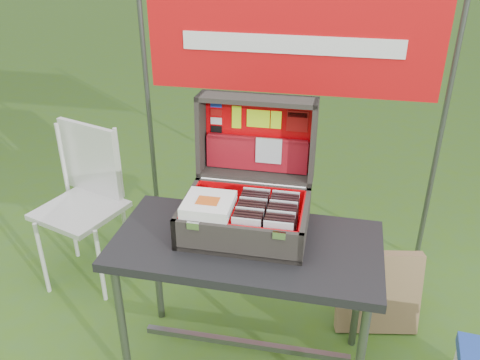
% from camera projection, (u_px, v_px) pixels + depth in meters
% --- Properties ---
extents(table, '(1.13, 0.58, 0.70)m').
position_uv_depth(table, '(246.00, 306.00, 2.29)').
color(table, black).
rests_on(table, ground).
extents(table_top, '(1.13, 0.58, 0.04)m').
position_uv_depth(table_top, '(246.00, 245.00, 2.14)').
color(table_top, black).
rests_on(table_top, ground).
extents(table_leg_fl, '(0.04, 0.04, 0.66)m').
position_uv_depth(table_leg_fl, '(123.00, 328.00, 2.20)').
color(table_leg_fl, '#59595B').
rests_on(table_leg_fl, ground).
extents(table_leg_bl, '(0.04, 0.04, 0.66)m').
position_uv_depth(table_leg_bl, '(157.00, 266.00, 2.58)').
color(table_leg_bl, '#59595B').
rests_on(table_leg_bl, ground).
extents(table_leg_br, '(0.04, 0.04, 0.66)m').
position_uv_depth(table_leg_br, '(359.00, 292.00, 2.41)').
color(table_leg_br, '#59595B').
rests_on(table_leg_br, ground).
extents(table_brace, '(0.98, 0.03, 0.03)m').
position_uv_depth(table_brace, '(246.00, 343.00, 2.40)').
color(table_brace, '#59595B').
rests_on(table_brace, ground).
extents(suitcase, '(0.53, 0.54, 0.52)m').
position_uv_depth(suitcase, '(248.00, 173.00, 2.12)').
color(suitcase, '#423B35').
rests_on(suitcase, table).
extents(suitcase_base_bottom, '(0.53, 0.38, 0.02)m').
position_uv_depth(suitcase_base_bottom, '(245.00, 230.00, 2.19)').
color(suitcase_base_bottom, '#423B35').
rests_on(suitcase_base_bottom, table_top).
extents(suitcase_base_wall_front, '(0.53, 0.02, 0.14)m').
position_uv_depth(suitcase_base_wall_front, '(236.00, 242.00, 2.00)').
color(suitcase_base_wall_front, '#423B35').
rests_on(suitcase_base_wall_front, table_top).
extents(suitcase_base_wall_back, '(0.53, 0.02, 0.14)m').
position_uv_depth(suitcase_base_wall_back, '(252.00, 198.00, 2.31)').
color(suitcase_base_wall_back, '#423B35').
rests_on(suitcase_base_wall_back, table_top).
extents(suitcase_base_wall_left, '(0.02, 0.38, 0.14)m').
position_uv_depth(suitcase_base_wall_left, '(187.00, 212.00, 2.20)').
color(suitcase_base_wall_left, '#423B35').
rests_on(suitcase_base_wall_left, table_top).
extents(suitcase_base_wall_right, '(0.02, 0.38, 0.14)m').
position_uv_depth(suitcase_base_wall_right, '(305.00, 225.00, 2.11)').
color(suitcase_base_wall_right, '#423B35').
rests_on(suitcase_base_wall_right, table_top).
extents(suitcase_liner_floor, '(0.49, 0.34, 0.01)m').
position_uv_depth(suitcase_liner_floor, '(245.00, 228.00, 2.18)').
color(suitcase_liner_floor, '#DB0305').
rests_on(suitcase_liner_floor, suitcase_base_bottom).
extents(suitcase_latch_left, '(0.05, 0.01, 0.03)m').
position_uv_depth(suitcase_latch_left, '(193.00, 226.00, 1.99)').
color(suitcase_latch_left, silver).
rests_on(suitcase_latch_left, suitcase_base_wall_front).
extents(suitcase_latch_right, '(0.05, 0.01, 0.03)m').
position_uv_depth(suitcase_latch_right, '(279.00, 235.00, 1.94)').
color(suitcase_latch_right, silver).
rests_on(suitcase_latch_right, suitcase_base_wall_front).
extents(suitcase_hinge, '(0.48, 0.02, 0.02)m').
position_uv_depth(suitcase_hinge, '(253.00, 183.00, 2.29)').
color(suitcase_hinge, silver).
rests_on(suitcase_hinge, suitcase_base_wall_back).
extents(suitcase_lid_back, '(0.53, 0.04, 0.38)m').
position_uv_depth(suitcase_lid_back, '(258.00, 134.00, 2.33)').
color(suitcase_lid_back, '#423B35').
rests_on(suitcase_lid_back, suitcase_base_wall_back).
extents(suitcase_lid_rim_far, '(0.53, 0.14, 0.03)m').
position_uv_depth(suitcase_lid_rim_far, '(257.00, 99.00, 2.20)').
color(suitcase_lid_rim_far, '#423B35').
rests_on(suitcase_lid_rim_far, suitcase_lid_back).
extents(suitcase_lid_rim_near, '(0.53, 0.14, 0.03)m').
position_uv_depth(suitcase_lid_rim_near, '(255.00, 175.00, 2.35)').
color(suitcase_lid_rim_near, '#423B35').
rests_on(suitcase_lid_rim_near, suitcase_lid_back).
extents(suitcase_lid_rim_left, '(0.02, 0.16, 0.39)m').
position_uv_depth(suitcase_lid_rim_left, '(201.00, 134.00, 2.32)').
color(suitcase_lid_rim_left, '#423B35').
rests_on(suitcase_lid_rim_left, suitcase_lid_back).
extents(suitcase_lid_rim_right, '(0.02, 0.16, 0.39)m').
position_uv_depth(suitcase_lid_rim_right, '(313.00, 143.00, 2.23)').
color(suitcase_lid_rim_right, '#423B35').
rests_on(suitcase_lid_rim_right, suitcase_lid_back).
extents(suitcase_lid_liner, '(0.48, 0.02, 0.33)m').
position_uv_depth(suitcase_lid_liner, '(258.00, 135.00, 2.31)').
color(suitcase_lid_liner, '#DB0305').
rests_on(suitcase_lid_liner, suitcase_lid_back).
extents(suitcase_liner_wall_front, '(0.49, 0.01, 0.12)m').
position_uv_depth(suitcase_liner_wall_front, '(237.00, 238.00, 2.01)').
color(suitcase_liner_wall_front, '#DB0305').
rests_on(suitcase_liner_wall_front, suitcase_base_bottom).
extents(suitcase_liner_wall_back, '(0.49, 0.01, 0.12)m').
position_uv_depth(suitcase_liner_wall_back, '(252.00, 197.00, 2.30)').
color(suitcase_liner_wall_back, '#DB0305').
rests_on(suitcase_liner_wall_back, suitcase_base_bottom).
extents(suitcase_liner_wall_left, '(0.01, 0.34, 0.12)m').
position_uv_depth(suitcase_liner_wall_left, '(190.00, 210.00, 2.19)').
color(suitcase_liner_wall_left, '#DB0305').
rests_on(suitcase_liner_wall_left, suitcase_base_bottom).
extents(suitcase_liner_wall_right, '(0.01, 0.34, 0.12)m').
position_uv_depth(suitcase_liner_wall_right, '(302.00, 222.00, 2.11)').
color(suitcase_liner_wall_right, '#DB0305').
rests_on(suitcase_liner_wall_right, suitcase_base_bottom).
extents(suitcase_lid_pocket, '(0.47, 0.04, 0.15)m').
position_uv_depth(suitcase_lid_pocket, '(257.00, 154.00, 2.33)').
color(suitcase_lid_pocket, maroon).
rests_on(suitcase_lid_pocket, suitcase_lid_liner).
extents(suitcase_pocket_edge, '(0.46, 0.02, 0.02)m').
position_uv_depth(suitcase_pocket_edge, '(257.00, 139.00, 2.30)').
color(suitcase_pocket_edge, maroon).
rests_on(suitcase_pocket_edge, suitcase_lid_pocket).
extents(suitcase_pocket_cd, '(0.12, 0.02, 0.12)m').
position_uv_depth(suitcase_pocket_cd, '(269.00, 151.00, 2.30)').
color(suitcase_pocket_cd, silver).
rests_on(suitcase_pocket_cd, suitcase_lid_pocket).
extents(lid_sticker_cc_a, '(0.05, 0.00, 0.03)m').
position_uv_depth(lid_sticker_cc_a, '(216.00, 104.00, 2.29)').
color(lid_sticker_cc_a, '#1933B2').
rests_on(lid_sticker_cc_a, suitcase_lid_liner).
extents(lid_sticker_cc_b, '(0.05, 0.00, 0.03)m').
position_uv_depth(lid_sticker_cc_b, '(216.00, 112.00, 2.30)').
color(lid_sticker_cc_b, '#B01010').
rests_on(lid_sticker_cc_b, suitcase_lid_liner).
extents(lid_sticker_cc_c, '(0.05, 0.00, 0.03)m').
position_uv_depth(lid_sticker_cc_c, '(216.00, 121.00, 2.32)').
color(lid_sticker_cc_c, white).
rests_on(lid_sticker_cc_c, suitcase_lid_liner).
extents(lid_sticker_cc_d, '(0.05, 0.00, 0.03)m').
position_uv_depth(lid_sticker_cc_d, '(216.00, 129.00, 2.34)').
color(lid_sticker_cc_d, black).
rests_on(lid_sticker_cc_d, suitcase_lid_liner).
extents(lid_card_neon_tall, '(0.04, 0.01, 0.10)m').
position_uv_depth(lid_card_neon_tall, '(237.00, 117.00, 2.29)').
color(lid_card_neon_tall, '#C4FA18').
rests_on(lid_card_neon_tall, suitcase_lid_liner).
extents(lid_card_neon_main, '(0.10, 0.01, 0.08)m').
position_uv_depth(lid_card_neon_main, '(258.00, 119.00, 2.28)').
color(lid_card_neon_main, '#C4FA18').
rests_on(lid_card_neon_main, suitcase_lid_liner).
extents(lid_card_neon_small, '(0.05, 0.01, 0.08)m').
position_uv_depth(lid_card_neon_small, '(276.00, 120.00, 2.26)').
color(lid_card_neon_small, '#C4FA18').
rests_on(lid_card_neon_small, suitcase_lid_liner).
extents(lid_sticker_band, '(0.09, 0.01, 0.09)m').
position_uv_depth(lid_sticker_band, '(297.00, 121.00, 2.25)').
color(lid_sticker_band, '#B01010').
rests_on(lid_sticker_band, suitcase_lid_liner).
extents(lid_sticker_band_bar, '(0.09, 0.00, 0.02)m').
position_uv_depth(lid_sticker_band_bar, '(298.00, 115.00, 2.23)').
color(lid_sticker_band_bar, black).
rests_on(lid_sticker_band_bar, suitcase_lid_liner).
extents(cd_left_0, '(0.12, 0.01, 0.13)m').
position_uv_depth(cd_left_0, '(246.00, 233.00, 2.02)').
color(cd_left_0, silver).
rests_on(cd_left_0, suitcase_liner_floor).
extents(cd_left_1, '(0.12, 0.01, 0.13)m').
position_uv_depth(cd_left_1, '(247.00, 230.00, 2.03)').
color(cd_left_1, black).
rests_on(cd_left_1, suitcase_liner_floor).
extents(cd_left_2, '(0.12, 0.01, 0.13)m').
position_uv_depth(cd_left_2, '(248.00, 228.00, 2.05)').
color(cd_left_2, black).
rests_on(cd_left_2, suitcase_liner_floor).
extents(cd_left_3, '(0.12, 0.01, 0.13)m').
position_uv_depth(cd_left_3, '(249.00, 225.00, 2.07)').
color(cd_left_3, black).
rests_on(cd_left_3, suitcase_liner_floor).
extents(cd_left_4, '(0.12, 0.01, 0.13)m').
position_uv_depth(cd_left_4, '(250.00, 222.00, 2.09)').
color(cd_left_4, silver).
rests_on(cd_left_4, suitcase_liner_floor).
extents(cd_left_5, '(0.12, 0.01, 0.13)m').
position_uv_depth(cd_left_5, '(251.00, 219.00, 2.11)').
color(cd_left_5, black).
rests_on(cd_left_5, suitcase_liner_floor).
extents(cd_left_6, '(0.12, 0.01, 0.13)m').
position_uv_depth(cd_left_6, '(252.00, 217.00, 2.13)').
color(cd_left_6, black).
rests_on(cd_left_6, suitcase_liner_floor).
extents(cd_left_7, '(0.12, 0.01, 0.13)m').
position_uv_depth(cd_left_7, '(252.00, 214.00, 2.14)').
color(cd_left_7, black).
rests_on(cd_left_7, suitcase_liner_floor).
extents(cd_left_8, '(0.12, 0.01, 0.13)m').
position_uv_depth(cd_left_8, '(253.00, 212.00, 2.16)').
color(cd_left_8, silver).
rests_on(cd_left_8, suitcase_liner_floor).
extents(cd_left_9, '(0.12, 0.01, 0.13)m').
position_uv_depth(cd_left_9, '(254.00, 209.00, 2.18)').
color(cd_left_9, black).
rests_on(cd_left_9, suitcase_liner_floor).
extents(cd_left_10, '(0.12, 0.01, 0.13)m').
position_uv_depth(cd_left_10, '(255.00, 207.00, 2.20)').
color(cd_left_10, black).
rests_on(cd_left_10, suitcase_liner_floor).
extents(cd_left_11, '(0.12, 0.01, 0.13)m').
position_uv_depth(cd_left_11, '(256.00, 204.00, 2.22)').
color(cd_left_11, black).
rests_on(cd_left_11, suitcase_liner_floor).
extents(cd_left_12, '(0.12, 0.01, 0.13)m').
position_uv_depth(cd_left_12, '(257.00, 202.00, 2.23)').
color(cd_left_12, silver).
rests_on(cd_left_12, suitcase_liner_floor).
extents(cd_right_0, '(0.12, 0.01, 0.13)m').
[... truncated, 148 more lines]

